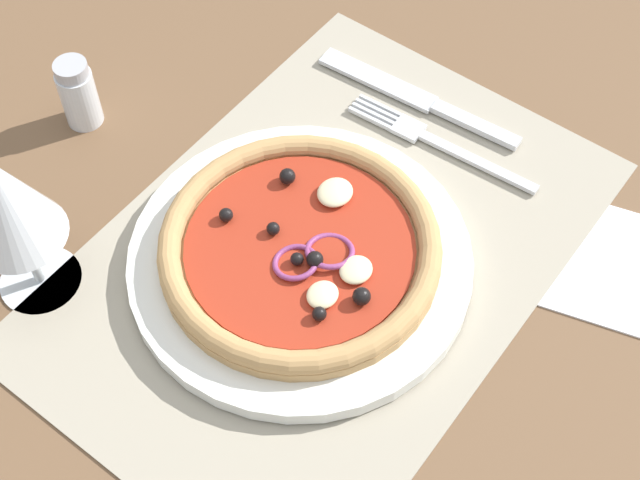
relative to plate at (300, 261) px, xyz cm
name	(u,v)px	position (x,y,z in cm)	size (l,w,h in cm)	color
ground_plane	(325,263)	(2.21, -0.77, -2.30)	(190.00, 140.00, 2.40)	brown
placemat	(325,253)	(2.21, -0.77, -0.90)	(46.68, 31.83, 0.40)	#A39984
plate	(300,261)	(0.00, 0.00, 0.00)	(26.93, 26.93, 1.40)	silver
pizza	(300,248)	(0.02, -0.04, 1.78)	(21.83, 21.83, 2.67)	tan
fork	(432,140)	(17.03, -1.20, -0.48)	(2.57, 18.06, 0.44)	silver
knife	(416,97)	(20.35, 2.69, -0.45)	(2.95, 20.07, 0.62)	silver
wine_glass	(5,203)	(-13.20, 15.52, 8.99)	(7.20, 7.20, 14.90)	silver
napkin	(620,267)	(15.25, -20.15, -0.92)	(11.60, 10.44, 0.36)	white
pepper_shaker	(78,94)	(1.00, 24.91, 2.15)	(3.20, 3.20, 6.70)	silver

